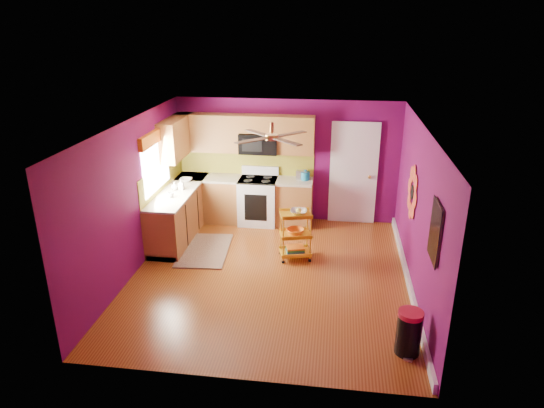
# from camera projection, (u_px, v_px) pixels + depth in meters

# --- Properties ---
(ground) EXTENTS (5.00, 5.00, 0.00)m
(ground) POSITION_uv_depth(u_px,v_px,m) (270.00, 275.00, 8.01)
(ground) COLOR #6A3110
(ground) RESTS_ON ground
(room_envelope) EXTENTS (4.54, 5.04, 2.52)m
(room_envelope) POSITION_uv_depth(u_px,v_px,m) (272.00, 182.00, 7.42)
(room_envelope) COLOR #600B4C
(room_envelope) RESTS_ON ground
(lower_cabinets) EXTENTS (2.81, 2.31, 0.94)m
(lower_cabinets) POSITION_uv_depth(u_px,v_px,m) (216.00, 207.00, 9.71)
(lower_cabinets) COLOR brown
(lower_cabinets) RESTS_ON ground
(electric_range) EXTENTS (0.76, 0.66, 1.13)m
(electric_range) POSITION_uv_depth(u_px,v_px,m) (258.00, 200.00, 9.92)
(electric_range) COLOR white
(electric_range) RESTS_ON ground
(upper_cabinetry) EXTENTS (2.80, 2.30, 1.26)m
(upper_cabinetry) POSITION_uv_depth(u_px,v_px,m) (223.00, 136.00, 9.53)
(upper_cabinetry) COLOR brown
(upper_cabinetry) RESTS_ON ground
(left_window) EXTENTS (0.08, 1.35, 1.08)m
(left_window) POSITION_uv_depth(u_px,v_px,m) (155.00, 152.00, 8.64)
(left_window) COLOR white
(left_window) RESTS_ON ground
(panel_door) EXTENTS (0.95, 0.11, 2.15)m
(panel_door) POSITION_uv_depth(u_px,v_px,m) (353.00, 175.00, 9.76)
(panel_door) COLOR white
(panel_door) RESTS_ON ground
(right_wall_art) EXTENTS (0.04, 2.74, 1.04)m
(right_wall_art) POSITION_uv_depth(u_px,v_px,m) (422.00, 208.00, 6.90)
(right_wall_art) COLOR black
(right_wall_art) RESTS_ON ground
(ceiling_fan) EXTENTS (1.01, 1.01, 0.26)m
(ceiling_fan) POSITION_uv_depth(u_px,v_px,m) (272.00, 136.00, 7.37)
(ceiling_fan) COLOR #BF8C3F
(ceiling_fan) RESTS_ON ground
(shag_rug) EXTENTS (0.95, 1.45, 0.02)m
(shag_rug) POSITION_uv_depth(u_px,v_px,m) (205.00, 250.00, 8.85)
(shag_rug) COLOR black
(shag_rug) RESTS_ON ground
(rolling_cart) EXTENTS (0.61, 0.50, 0.95)m
(rolling_cart) POSITION_uv_depth(u_px,v_px,m) (296.00, 233.00, 8.40)
(rolling_cart) COLOR gold
(rolling_cart) RESTS_ON ground
(trash_can) EXTENTS (0.40, 0.40, 0.60)m
(trash_can) POSITION_uv_depth(u_px,v_px,m) (409.00, 332.00, 6.06)
(trash_can) COLOR black
(trash_can) RESTS_ON ground
(teal_kettle) EXTENTS (0.18, 0.18, 0.21)m
(teal_kettle) POSITION_uv_depth(u_px,v_px,m) (305.00, 176.00, 9.69)
(teal_kettle) COLOR #136E95
(teal_kettle) RESTS_ON lower_cabinets
(toaster) EXTENTS (0.22, 0.15, 0.18)m
(toaster) POSITION_uv_depth(u_px,v_px,m) (302.00, 175.00, 9.74)
(toaster) COLOR beige
(toaster) RESTS_ON lower_cabinets
(soap_bottle_a) EXTENTS (0.09, 0.10, 0.21)m
(soap_bottle_a) POSITION_uv_depth(u_px,v_px,m) (181.00, 184.00, 9.12)
(soap_bottle_a) COLOR #EA3F72
(soap_bottle_a) RESTS_ON lower_cabinets
(soap_bottle_b) EXTENTS (0.12, 0.12, 0.16)m
(soap_bottle_b) POSITION_uv_depth(u_px,v_px,m) (174.00, 186.00, 9.12)
(soap_bottle_b) COLOR white
(soap_bottle_b) RESTS_ON lower_cabinets
(counter_dish) EXTENTS (0.23, 0.23, 0.06)m
(counter_dish) POSITION_uv_depth(u_px,v_px,m) (186.00, 180.00, 9.62)
(counter_dish) COLOR white
(counter_dish) RESTS_ON lower_cabinets
(counter_cup) EXTENTS (0.11, 0.11, 0.09)m
(counter_cup) POSITION_uv_depth(u_px,v_px,m) (171.00, 195.00, 8.76)
(counter_cup) COLOR white
(counter_cup) RESTS_ON lower_cabinets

